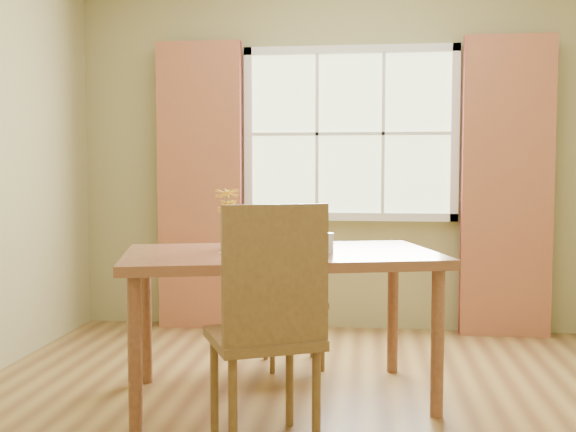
% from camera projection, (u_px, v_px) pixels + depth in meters
% --- Properties ---
extents(room, '(4.24, 3.84, 2.74)m').
position_uv_depth(room, '(341.00, 145.00, 3.27)').
color(room, olive).
rests_on(room, ground).
extents(window, '(1.62, 0.06, 1.32)m').
position_uv_depth(window, '(350.00, 134.00, 5.11)').
color(window, beige).
rests_on(window, room).
extents(curtain_left, '(0.65, 0.08, 2.20)m').
position_uv_depth(curtain_left, '(200.00, 186.00, 5.18)').
color(curtain_left, maroon).
rests_on(curtain_left, room).
extents(curtain_right, '(0.65, 0.08, 2.20)m').
position_uv_depth(curtain_right, '(507.00, 187.00, 4.92)').
color(curtain_right, maroon).
rests_on(curtain_right, room).
extents(dining_table, '(1.81, 1.30, 0.80)m').
position_uv_depth(dining_table, '(281.00, 267.00, 3.58)').
color(dining_table, brown).
rests_on(dining_table, room).
extents(chair_near, '(0.60, 0.60, 1.09)m').
position_uv_depth(chair_near, '(269.00, 318.00, 2.88)').
color(chair_near, brown).
rests_on(chair_near, room).
extents(chair_far, '(0.47, 0.47, 0.91)m').
position_uv_depth(chair_far, '(291.00, 284.00, 4.29)').
color(chair_far, brown).
rests_on(chair_far, room).
extents(placemat, '(0.56, 0.54, 0.01)m').
position_uv_depth(placemat, '(272.00, 254.00, 3.46)').
color(placemat, '#E5EDC8').
rests_on(placemat, dining_table).
extents(plate, '(0.26, 0.26, 0.01)m').
position_uv_depth(plate, '(275.00, 252.00, 3.45)').
color(plate, '#52C531').
rests_on(plate, placemat).
extents(croissant_sandwich, '(0.17, 0.17, 0.11)m').
position_uv_depth(croissant_sandwich, '(268.00, 241.00, 3.44)').
color(croissant_sandwich, gold).
rests_on(croissant_sandwich, plate).
extents(water_glass, '(0.07, 0.07, 0.11)m').
position_uv_depth(water_glass, '(327.00, 244.00, 3.49)').
color(water_glass, silver).
rests_on(water_glass, dining_table).
extents(flower_vase, '(0.13, 0.13, 0.33)m').
position_uv_depth(flower_vase, '(227.00, 212.00, 3.69)').
color(flower_vase, silver).
rests_on(flower_vase, dining_table).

